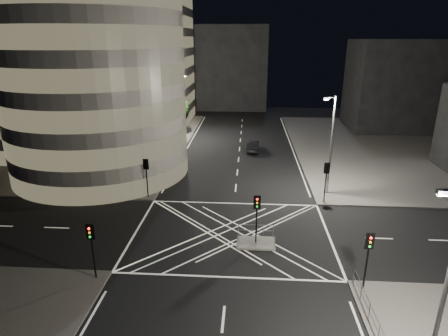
# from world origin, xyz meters

# --- Properties ---
(ground) EXTENTS (120.00, 120.00, 0.00)m
(ground) POSITION_xyz_m (0.00, 0.00, 0.00)
(ground) COLOR black
(ground) RESTS_ON ground
(sidewalk_far_left) EXTENTS (42.00, 42.00, 0.15)m
(sidewalk_far_left) POSITION_xyz_m (-29.00, 27.00, 0.07)
(sidewalk_far_left) COLOR #4B4846
(sidewalk_far_left) RESTS_ON ground
(sidewalk_far_right) EXTENTS (42.00, 42.00, 0.15)m
(sidewalk_far_right) POSITION_xyz_m (29.00, 27.00, 0.07)
(sidewalk_far_right) COLOR #4B4846
(sidewalk_far_right) RESTS_ON ground
(central_island) EXTENTS (3.00, 2.00, 0.15)m
(central_island) POSITION_xyz_m (2.00, -1.50, 0.07)
(central_island) COLOR slate
(central_island) RESTS_ON ground
(office_tower_curved) EXTENTS (30.00, 29.00, 27.20)m
(office_tower_curved) POSITION_xyz_m (-20.74, 18.74, 12.65)
(office_tower_curved) COLOR gray
(office_tower_curved) RESTS_ON sidewalk_far_left
(office_block_rear) EXTENTS (24.00, 16.00, 22.00)m
(office_block_rear) POSITION_xyz_m (-22.00, 42.00, 11.15)
(office_block_rear) COLOR gray
(office_block_rear) RESTS_ON sidewalk_far_left
(building_right_far) EXTENTS (14.00, 12.00, 15.00)m
(building_right_far) POSITION_xyz_m (26.00, 40.00, 7.65)
(building_right_far) COLOR black
(building_right_far) RESTS_ON sidewalk_far_right
(building_far_end) EXTENTS (18.00, 8.00, 18.00)m
(building_far_end) POSITION_xyz_m (-4.00, 58.00, 9.00)
(building_far_end) COLOR black
(building_far_end) RESTS_ON ground
(tree_a) EXTENTS (4.89, 4.89, 7.41)m
(tree_a) POSITION_xyz_m (-10.50, 9.00, 4.73)
(tree_a) COLOR black
(tree_a) RESTS_ON sidewalk_far_left
(tree_b) EXTENTS (5.24, 5.24, 7.67)m
(tree_b) POSITION_xyz_m (-10.50, 15.00, 4.80)
(tree_b) COLOR black
(tree_b) RESTS_ON sidewalk_far_left
(tree_c) EXTENTS (4.49, 4.49, 7.23)m
(tree_c) POSITION_xyz_m (-10.50, 21.00, 4.79)
(tree_c) COLOR black
(tree_c) RESTS_ON sidewalk_far_left
(tree_d) EXTENTS (4.76, 4.76, 7.41)m
(tree_d) POSITION_xyz_m (-10.50, 27.00, 4.82)
(tree_d) COLOR black
(tree_d) RESTS_ON sidewalk_far_left
(tree_e) EXTENTS (3.95, 3.95, 6.29)m
(tree_e) POSITION_xyz_m (-10.50, 33.00, 4.16)
(tree_e) COLOR black
(tree_e) RESTS_ON sidewalk_far_left
(traffic_signal_fl) EXTENTS (0.55, 0.22, 4.00)m
(traffic_signal_fl) POSITION_xyz_m (-8.80, 6.80, 2.91)
(traffic_signal_fl) COLOR black
(traffic_signal_fl) RESTS_ON sidewalk_far_left
(traffic_signal_nl) EXTENTS (0.55, 0.22, 4.00)m
(traffic_signal_nl) POSITION_xyz_m (-8.80, -6.80, 2.91)
(traffic_signal_nl) COLOR black
(traffic_signal_nl) RESTS_ON sidewalk_near_left
(traffic_signal_fr) EXTENTS (0.55, 0.22, 4.00)m
(traffic_signal_fr) POSITION_xyz_m (8.80, 6.80, 2.91)
(traffic_signal_fr) COLOR black
(traffic_signal_fr) RESTS_ON sidewalk_far_right
(traffic_signal_nr) EXTENTS (0.55, 0.22, 4.00)m
(traffic_signal_nr) POSITION_xyz_m (8.80, -6.80, 2.91)
(traffic_signal_nr) COLOR black
(traffic_signal_nr) RESTS_ON sidewalk_near_right
(traffic_signal_island) EXTENTS (0.55, 0.22, 4.00)m
(traffic_signal_island) POSITION_xyz_m (2.00, -1.50, 2.91)
(traffic_signal_island) COLOR black
(traffic_signal_island) RESTS_ON central_island
(street_lamp_left_near) EXTENTS (1.25, 0.25, 10.00)m
(street_lamp_left_near) POSITION_xyz_m (-9.44, 12.00, 5.54)
(street_lamp_left_near) COLOR slate
(street_lamp_left_near) RESTS_ON sidewalk_far_left
(street_lamp_left_far) EXTENTS (1.25, 0.25, 10.00)m
(street_lamp_left_far) POSITION_xyz_m (-9.44, 30.00, 5.54)
(street_lamp_left_far) COLOR slate
(street_lamp_left_far) RESTS_ON sidewalk_far_left
(street_lamp_right_far) EXTENTS (1.25, 0.25, 10.00)m
(street_lamp_right_far) POSITION_xyz_m (9.44, 9.00, 5.54)
(street_lamp_right_far) COLOR slate
(street_lamp_right_far) RESTS_ON sidewalk_far_right
(street_lamp_right_near) EXTENTS (1.25, 0.25, 10.00)m
(street_lamp_right_near) POSITION_xyz_m (9.44, -14.00, 5.54)
(street_lamp_right_near) COLOR slate
(street_lamp_right_near) RESTS_ON sidewalk_near_right
(railing_island_south) EXTENTS (2.80, 0.06, 1.10)m
(railing_island_south) POSITION_xyz_m (2.00, -2.40, 0.70)
(railing_island_south) COLOR slate
(railing_island_south) RESTS_ON central_island
(railing_island_north) EXTENTS (2.80, 0.06, 1.10)m
(railing_island_north) POSITION_xyz_m (2.00, -0.60, 0.70)
(railing_island_north) COLOR slate
(railing_island_north) RESTS_ON central_island
(sedan) EXTENTS (1.85, 4.62, 1.49)m
(sedan) POSITION_xyz_m (1.93, 24.10, 0.75)
(sedan) COLOR black
(sedan) RESTS_ON ground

